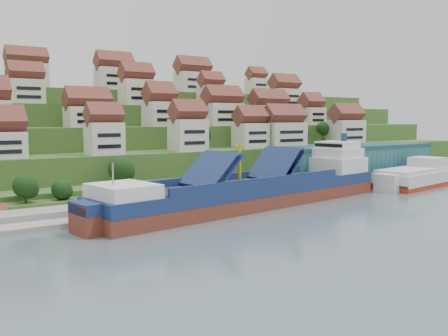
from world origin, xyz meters
TOP-DOWN VIEW (x-y plane):
  - ground at (0.00, 0.00)m, footprint 300.00×300.00m
  - quay at (20.00, 15.00)m, footprint 180.00×14.00m
  - hillside at (0.00, 103.55)m, footprint 260.00×128.00m
  - hillside_village at (5.67, 59.44)m, footprint 162.95×64.57m
  - hillside_trees at (-5.43, 44.62)m, footprint 143.07×62.36m
  - warehouse at (52.00, 17.00)m, footprint 60.00×15.00m
  - flagpole at (18.11, 10.00)m, footprint 1.28×0.16m
  - cargo_ship at (1.27, 1.24)m, footprint 82.31×23.59m
  - second_ship at (61.57, 0.61)m, footprint 33.42×16.68m

SIDE VIEW (x-z plane):
  - ground at x=0.00m, z-range 0.00..0.00m
  - quay at x=20.00m, z-range 0.00..2.20m
  - second_ship at x=61.57m, z-range -1.84..7.43m
  - cargo_ship at x=1.27m, z-range -5.63..12.46m
  - flagpole at x=18.11m, z-range 2.88..10.88m
  - warehouse at x=52.00m, z-range 2.20..12.20m
  - hillside at x=0.00m, z-range -4.84..26.16m
  - hillside_trees at x=-5.43m, z-range 1.17..32.03m
  - hillside_village at x=5.67m, z-range 9.51..38.01m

